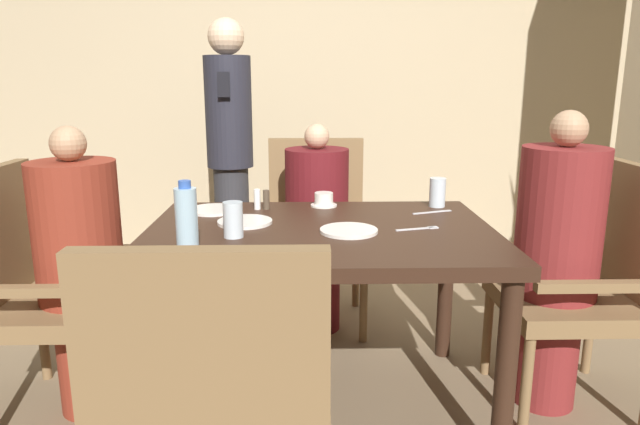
# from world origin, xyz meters

# --- Properties ---
(ground_plane) EXTENTS (16.00, 16.00, 0.00)m
(ground_plane) POSITION_xyz_m (0.00, 0.00, 0.00)
(ground_plane) COLOR #7A664C
(wall_back) EXTENTS (8.00, 0.06, 2.80)m
(wall_back) POSITION_xyz_m (0.00, 2.20, 1.40)
(wall_back) COLOR tan
(wall_back) RESTS_ON ground_plane
(dining_table) EXTENTS (1.32, 0.95, 0.74)m
(dining_table) POSITION_xyz_m (0.00, 0.00, 0.65)
(dining_table) COLOR #331E14
(dining_table) RESTS_ON ground_plane
(chair_left_side) EXTENTS (0.52, 0.52, 0.98)m
(chair_left_side) POSITION_xyz_m (-1.06, 0.00, 0.53)
(chair_left_side) COLOR brown
(chair_left_side) RESTS_ON ground_plane
(diner_in_left_chair) EXTENTS (0.32, 0.32, 1.13)m
(diner_in_left_chair) POSITION_xyz_m (-0.92, 0.00, 0.58)
(diner_in_left_chair) COLOR maroon
(diner_in_left_chair) RESTS_ON ground_plane
(chair_far_side) EXTENTS (0.52, 0.52, 0.98)m
(chair_far_side) POSITION_xyz_m (0.00, 0.88, 0.53)
(chair_far_side) COLOR brown
(chair_far_side) RESTS_ON ground_plane
(diner_in_far_chair) EXTENTS (0.32, 0.32, 1.08)m
(diner_in_far_chair) POSITION_xyz_m (-0.00, 0.73, 0.56)
(diner_in_far_chair) COLOR #5B1419
(diner_in_far_chair) RESTS_ON ground_plane
(chair_right_side) EXTENTS (0.52, 0.52, 0.98)m
(chair_right_side) POSITION_xyz_m (1.06, 0.00, 0.53)
(chair_right_side) COLOR brown
(chair_right_side) RESTS_ON ground_plane
(diner_in_right_chair) EXTENTS (0.32, 0.32, 1.18)m
(diner_in_right_chair) POSITION_xyz_m (0.92, 0.00, 0.61)
(diner_in_right_chair) COLOR maroon
(diner_in_right_chair) RESTS_ON ground_plane
(chair_near_corner) EXTENTS (0.52, 0.52, 0.98)m
(chair_near_corner) POSITION_xyz_m (-0.26, -0.88, 0.53)
(chair_near_corner) COLOR brown
(chair_near_corner) RESTS_ON ground_plane
(standing_host) EXTENTS (0.28, 0.31, 1.64)m
(standing_host) POSITION_xyz_m (-0.52, 1.38, 0.88)
(standing_host) COLOR #2D2D33
(standing_host) RESTS_ON ground_plane
(plate_main_left) EXTENTS (0.21, 0.21, 0.01)m
(plate_main_left) POSITION_xyz_m (-0.29, 0.08, 0.75)
(plate_main_left) COLOR white
(plate_main_left) RESTS_ON dining_table
(plate_main_right) EXTENTS (0.21, 0.21, 0.01)m
(plate_main_right) POSITION_xyz_m (0.10, -0.06, 0.75)
(plate_main_right) COLOR white
(plate_main_right) RESTS_ON dining_table
(plate_dessert_center) EXTENTS (0.21, 0.21, 0.01)m
(plate_dessert_center) POSITION_xyz_m (-0.45, 0.29, 0.75)
(plate_dessert_center) COLOR white
(plate_dessert_center) RESTS_ON dining_table
(teacup_with_saucer) EXTENTS (0.12, 0.12, 0.06)m
(teacup_with_saucer) POSITION_xyz_m (0.02, 0.38, 0.77)
(teacup_with_saucer) COLOR white
(teacup_with_saucer) RESTS_ON dining_table
(water_bottle) EXTENTS (0.07, 0.07, 0.24)m
(water_bottle) POSITION_xyz_m (-0.43, -0.33, 0.86)
(water_bottle) COLOR #A3C6DB
(water_bottle) RESTS_ON dining_table
(glass_tall_near) EXTENTS (0.07, 0.07, 0.13)m
(glass_tall_near) POSITION_xyz_m (-0.31, -0.12, 0.81)
(glass_tall_near) COLOR silver
(glass_tall_near) RESTS_ON dining_table
(glass_tall_mid) EXTENTS (0.07, 0.07, 0.13)m
(glass_tall_mid) POSITION_xyz_m (0.53, 0.36, 0.81)
(glass_tall_mid) COLOR silver
(glass_tall_mid) RESTS_ON dining_table
(salt_shaker) EXTENTS (0.03, 0.03, 0.09)m
(salt_shaker) POSITION_xyz_m (-0.27, 0.33, 0.79)
(salt_shaker) COLOR white
(salt_shaker) RESTS_ON dining_table
(pepper_shaker) EXTENTS (0.03, 0.03, 0.08)m
(pepper_shaker) POSITION_xyz_m (-0.23, 0.33, 0.78)
(pepper_shaker) COLOR #4C3D2D
(pepper_shaker) RESTS_ON dining_table
(fork_beside_plate) EXTENTS (0.17, 0.06, 0.00)m
(fork_beside_plate) POSITION_xyz_m (0.38, -0.02, 0.74)
(fork_beside_plate) COLOR silver
(fork_beside_plate) RESTS_ON dining_table
(knife_beside_plate) EXTENTS (0.18, 0.07, 0.00)m
(knife_beside_plate) POSITION_xyz_m (0.49, 0.25, 0.74)
(knife_beside_plate) COLOR silver
(knife_beside_plate) RESTS_ON dining_table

